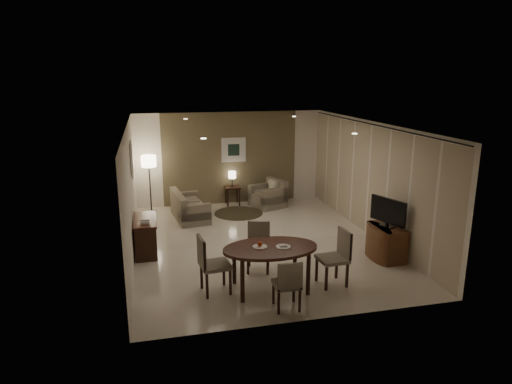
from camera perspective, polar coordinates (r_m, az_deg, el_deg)
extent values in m
cube|color=beige|center=(10.54, 0.25, -6.33)|extent=(5.50, 7.00, 0.00)
cube|color=white|center=(9.90, 0.27, 8.43)|extent=(5.50, 7.00, 0.00)
cube|color=brown|center=(13.49, -3.25, 4.25)|extent=(5.50, 0.00, 2.70)
cube|color=white|center=(9.87, -15.44, -0.09)|extent=(0.00, 7.00, 2.70)
cube|color=white|center=(11.09, 14.21, 1.57)|extent=(0.00, 7.00, 2.70)
cube|color=brown|center=(13.47, -3.24, 4.24)|extent=(3.96, 0.03, 2.70)
cylinder|color=black|center=(10.85, 14.30, 8.20)|extent=(0.03, 6.80, 0.03)
cube|color=silver|center=(13.43, -2.82, 5.29)|extent=(0.72, 0.03, 0.72)
cube|color=black|center=(13.41, -2.81, 5.28)|extent=(0.34, 0.01, 0.34)
cube|color=silver|center=(10.94, -15.28, 4.00)|extent=(0.03, 0.60, 0.80)
cube|color=gray|center=(10.94, -15.21, 4.01)|extent=(0.01, 0.46, 0.64)
cylinder|color=white|center=(7.90, -6.58, 6.66)|extent=(0.10, 0.10, 0.01)
cylinder|color=white|center=(8.68, 12.23, 7.14)|extent=(0.10, 0.10, 0.01)
cylinder|color=white|center=(11.46, -8.81, 9.02)|extent=(0.10, 0.10, 0.01)
cylinder|color=white|center=(12.01, 4.80, 9.38)|extent=(0.10, 0.10, 0.01)
cylinder|color=white|center=(8.09, 0.48, -6.84)|extent=(0.26, 0.26, 0.02)
cylinder|color=white|center=(8.10, 3.42, -6.84)|extent=(0.26, 0.26, 0.02)
sphere|color=#BF3715|center=(8.07, 0.48, -6.49)|extent=(0.09, 0.09, 0.09)
cube|color=white|center=(8.09, 3.42, -6.69)|extent=(0.12, 0.08, 0.03)
cylinder|color=#393220|center=(12.69, -2.19, -2.65)|extent=(1.34, 1.34, 0.01)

